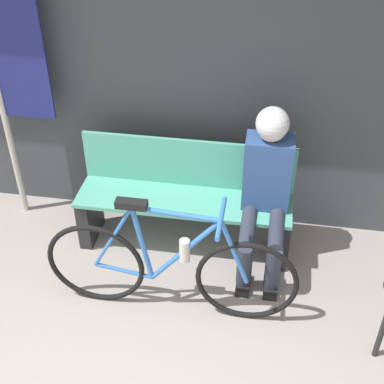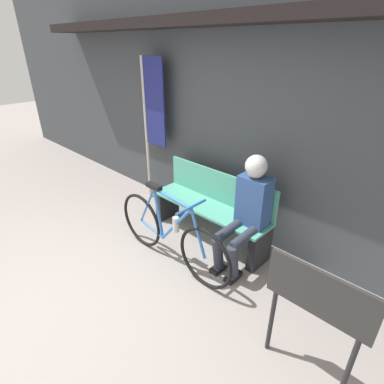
{
  "view_description": "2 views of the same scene",
  "coord_description": "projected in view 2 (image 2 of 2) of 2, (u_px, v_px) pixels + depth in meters",
  "views": [
    {
      "loc": [
        0.85,
        -1.4,
        2.91
      ],
      "look_at": [
        0.39,
        1.42,
        0.81
      ],
      "focal_mm": 50.0,
      "sensor_mm": 36.0,
      "label": 1
    },
    {
      "loc": [
        2.37,
        -0.7,
        2.27
      ],
      "look_at": [
        0.38,
        1.38,
        0.84
      ],
      "focal_mm": 28.0,
      "sensor_mm": 36.0,
      "label": 2
    }
  ],
  "objects": [
    {
      "name": "person_seated",
      "position": [
        248.0,
        206.0,
        3.17
      ],
      "size": [
        0.34,
        0.65,
        1.28
      ],
      "color": "#2D3342",
      "rests_on": "ground_plane"
    },
    {
      "name": "signboard",
      "position": [
        317.0,
        303.0,
        2.0
      ],
      "size": [
        0.72,
        0.04,
        0.98
      ],
      "color": "#232326",
      "rests_on": "ground_plane"
    },
    {
      "name": "park_bench_near",
      "position": [
        211.0,
        209.0,
        3.77
      ],
      "size": [
        1.64,
        0.42,
        0.87
      ],
      "color": "#51A88E",
      "rests_on": "ground_plane"
    },
    {
      "name": "banner_pole",
      "position": [
        152.0,
        114.0,
        4.27
      ],
      "size": [
        0.45,
        0.05,
        2.13
      ],
      "color": "#B7B2A8",
      "rests_on": "ground_plane"
    },
    {
      "name": "bicycle",
      "position": [
        170.0,
        234.0,
        3.3
      ],
      "size": [
        1.72,
        0.4,
        0.92
      ],
      "color": "black",
      "rests_on": "ground_plane"
    },
    {
      "name": "storefront_wall",
      "position": [
        219.0,
        99.0,
        3.64
      ],
      "size": [
        12.0,
        0.56,
        3.2
      ],
      "color": "#3D4247",
      "rests_on": "ground_plane"
    },
    {
      "name": "ground_plane",
      "position": [
        67.0,
        302.0,
        2.94
      ],
      "size": [
        24.0,
        24.0,
        0.0
      ],
      "primitive_type": "plane",
      "color": "gray"
    }
  ]
}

